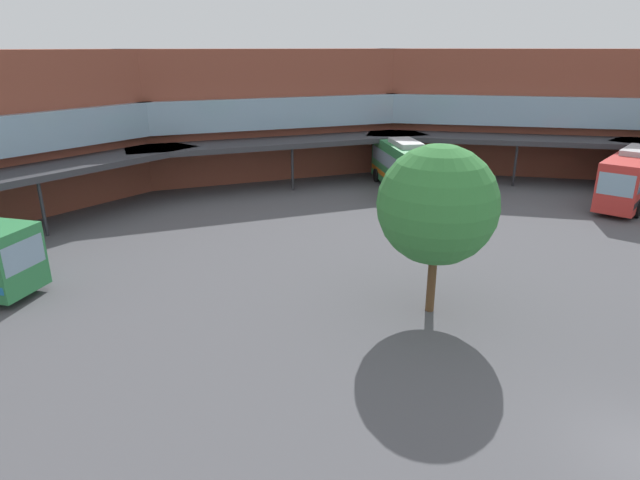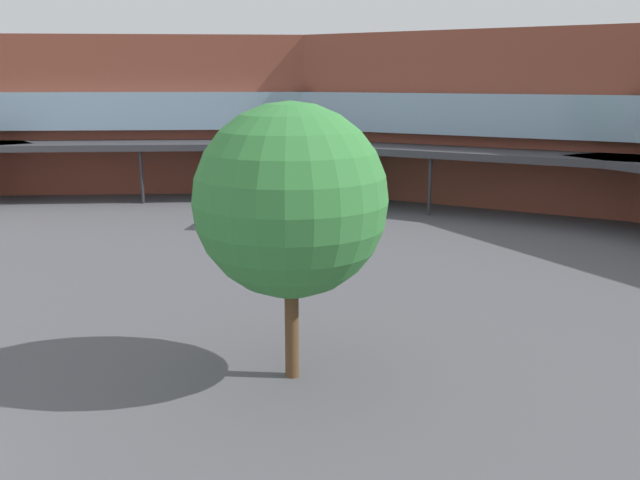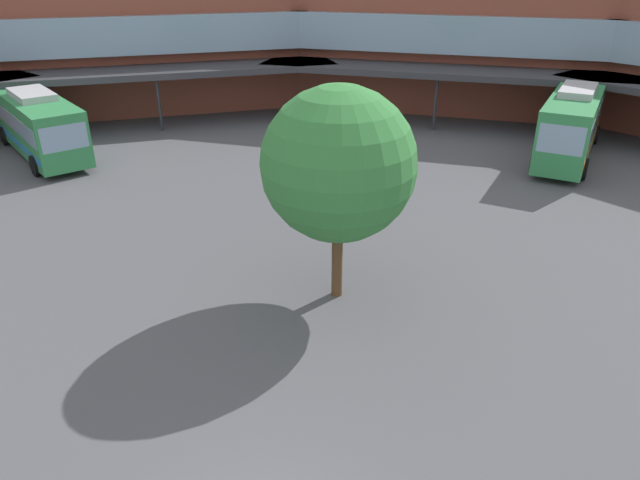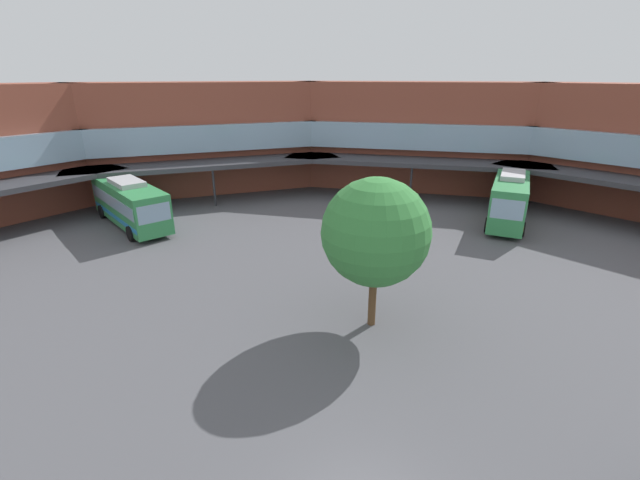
% 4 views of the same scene
% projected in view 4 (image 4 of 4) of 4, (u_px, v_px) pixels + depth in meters
% --- Properties ---
extents(station_building, '(83.84, 50.33, 10.39)m').
position_uv_depth(station_building, '(318.00, 165.00, 29.84)').
color(station_building, brown).
rests_on(station_building, ground).
extents(bus_2, '(8.19, 9.54, 3.63)m').
position_uv_depth(bus_2, '(130.00, 203.00, 33.20)').
color(bus_2, '#338C4C').
rests_on(bus_2, ground).
extents(bus_3, '(6.92, 10.17, 3.94)m').
position_uv_depth(bus_3, '(510.00, 197.00, 34.18)').
color(bus_3, '#338C4C').
rests_on(bus_3, ground).
extents(plaza_tree, '(4.84, 4.84, 7.08)m').
position_uv_depth(plaza_tree, '(376.00, 232.00, 18.85)').
color(plaza_tree, brown).
rests_on(plaza_tree, ground).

